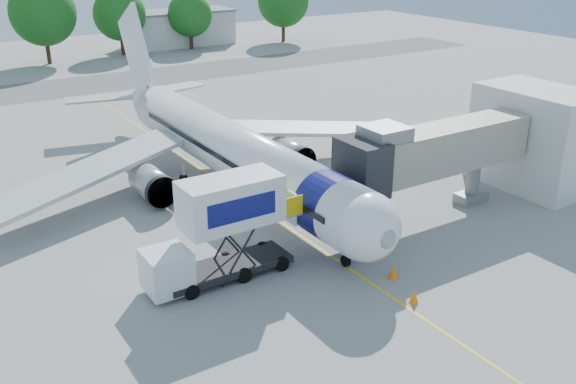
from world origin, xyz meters
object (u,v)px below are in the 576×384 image
jet_bridge (427,153)px  ground_tug (442,336)px  aircraft (227,148)px  catering_hiloader (220,231)px

jet_bridge → ground_tug: jet_bridge is taller
aircraft → catering_hiloader: size_ratio=4.44×
aircraft → ground_tug: bearing=-92.9°
catering_hiloader → ground_tug: bearing=-64.4°
aircraft → catering_hiloader: 12.77m
jet_bridge → aircraft: bearing=125.7°
catering_hiloader → ground_tug: (5.16, -10.78, -2.01)m
catering_hiloader → jet_bridge: bearing=0.0°
catering_hiloader → ground_tug: size_ratio=2.11×
catering_hiloader → aircraft: bearing=60.6°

